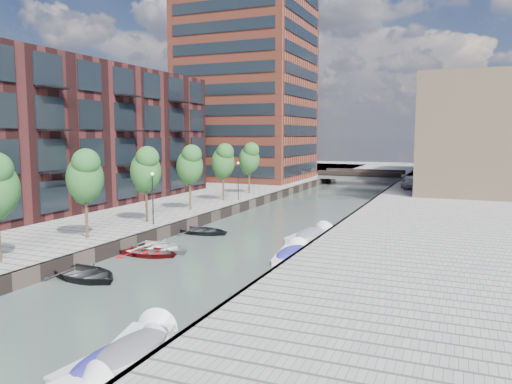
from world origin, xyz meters
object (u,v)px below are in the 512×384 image
Objects in this scene: sloop_4 at (202,234)px; motorboat_0 at (118,359)px; tree_2 at (85,175)px; tree_3 at (146,169)px; motorboat_4 at (312,235)px; tree_4 at (190,164)px; bridge at (362,176)px; sloop_2 at (148,255)px; tree_5 at (223,160)px; car at (409,183)px; tree_6 at (249,158)px; sloop_3 at (159,252)px; motorboat_1 at (137,349)px; motorboat_3 at (293,254)px.

sloop_4 is 23.20m from motorboat_0.
tree_3 is (0.00, 7.00, 0.00)m from tree_2.
motorboat_4 is at bearing 14.51° from tree_3.
tree_4 is at bearing 115.22° from motorboat_0.
motorboat_4 is (4.51, -43.63, -1.17)m from bridge.
bridge reaches higher than motorboat_4.
sloop_2 is 7.88m from sloop_4.
bridge is 2.91× the size of sloop_2.
sloop_4 is 0.82× the size of motorboat_4.
tree_4 is 1.00× the size of tree_5.
bridge is 15.82m from car.
tree_6 is at bearing 90.00° from tree_2.
tree_5 reaches higher than car.
sloop_3 is 6.66m from sloop_4.
car is at bearing 63.06° from tree_3.
sloop_4 is (4.20, 1.65, -5.31)m from tree_3.
tree_6 is 22.50m from motorboat_4.
tree_4 is (-8.50, -40.00, 3.92)m from bridge.
motorboat_1 is (12.84, -33.07, -5.10)m from tree_5.
car reaches higher than motorboat_1.
bridge is 2.18× the size of tree_5.
tree_5 is at bearing 140.75° from motorboat_4.
motorboat_4 is (13.01, -17.63, -5.08)m from tree_6.
car is (3.68, 36.68, 1.53)m from motorboat_3.
sloop_3 is at bearing 120.84° from motorboat_1.
sloop_2 is at bearing 123.24° from motorboat_1.
bridge is 66.22m from motorboat_1.
tree_2 is 17.40m from motorboat_4.
tree_4 is at bearing -90.00° from tree_5.
motorboat_4 is (0.17, 22.43, 0.01)m from motorboat_1.
tree_4 is at bearing 90.00° from tree_3.
motorboat_1 is (12.84, -26.07, -5.10)m from tree_4.
motorboat_3 is (4.99, -49.90, -1.19)m from bridge.
motorboat_3 is at bearing -85.68° from motorboat_4.
tree_2 reaches higher than motorboat_4.
tree_2 is 18.34m from motorboat_1.
bridge is 3.04× the size of car.
motorboat_1 is at bearing -86.24° from bridge.
car is at bearing -7.93° from sloop_3.
tree_3 reaches higher than motorboat_0.
tree_6 is 1.28× the size of sloop_4.
bridge is at bearing 78.00° from tree_4.
tree_2 is at bearing 136.78° from motorboat_1.
motorboat_0 is at bearing -64.78° from tree_4.
motorboat_1 is (8.39, -14.06, 0.21)m from sloop_3.
tree_3 reaches higher than sloop_4.
sloop_2 is at bearing -122.56° from car.
motorboat_4 is at bearing -15.60° from tree_4.
sloop_3 reaches higher than sloop_4.
motorboat_3 is at bearing -114.56° from sloop_4.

